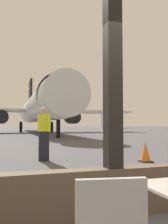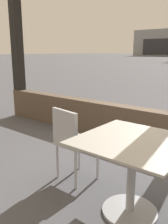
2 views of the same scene
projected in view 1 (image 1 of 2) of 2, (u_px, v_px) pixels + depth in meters
The scene contains 6 objects.
ground_plane at pixel (17, 131), 41.11m from camera, with size 220.00×220.00×0.00m, color #4C4C51.
window_frame at pixel (113, 110), 3.10m from camera, with size 7.66×0.24×3.77m.
airplane at pixel (39, 108), 34.22m from camera, with size 29.91×35.26×10.50m.
ground_crew_worker at pixel (44, 133), 7.68m from camera, with size 0.40×0.49×1.74m.
traffic_cone at pixel (146, 152), 7.45m from camera, with size 0.36×0.36×0.63m.
fuel_storage_tank at pixel (110, 120), 83.81m from camera, with size 7.61×7.61×5.58m, color white.
Camera 1 is at (-1.29, -2.83, 1.17)m, focal length 37.97 mm.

